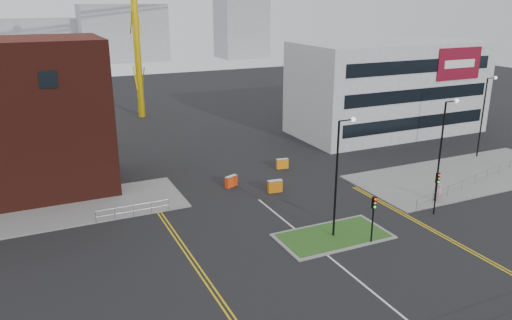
% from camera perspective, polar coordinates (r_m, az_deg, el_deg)
% --- Properties ---
extents(ground, '(200.00, 200.00, 0.00)m').
position_cam_1_polar(ground, '(32.16, 13.84, -14.96)').
color(ground, black).
rests_on(ground, ground).
extents(pavement_left, '(28.00, 8.00, 0.12)m').
position_cam_1_polar(pavement_left, '(45.95, -25.92, -5.90)').
color(pavement_left, slate).
rests_on(pavement_left, ground).
extents(pavement_right, '(24.00, 10.00, 0.12)m').
position_cam_1_polar(pavement_right, '(55.42, 22.81, -1.57)').
color(pavement_right, slate).
rests_on(pavement_right, ground).
extents(island_kerb, '(8.60, 4.60, 0.08)m').
position_cam_1_polar(island_kerb, '(38.75, 8.82, -8.59)').
color(island_kerb, slate).
rests_on(island_kerb, ground).
extents(grass_island, '(8.00, 4.00, 0.12)m').
position_cam_1_polar(grass_island, '(38.74, 8.82, -8.56)').
color(grass_island, '#1D4A18').
rests_on(grass_island, ground).
extents(office_block, '(25.00, 12.20, 12.00)m').
position_cam_1_polar(office_block, '(69.32, 14.79, 8.01)').
color(office_block, '#ACAFB1').
rests_on(office_block, ground).
extents(streetlamp_island, '(1.46, 0.36, 9.18)m').
position_cam_1_polar(streetlamp_island, '(36.82, 9.49, -1.00)').
color(streetlamp_island, black).
rests_on(streetlamp_island, ground).
extents(streetlamp_right_near, '(1.46, 0.36, 9.18)m').
position_cam_1_polar(streetlamp_right_near, '(45.80, 20.60, 1.83)').
color(streetlamp_right_near, black).
rests_on(streetlamp_right_near, ground).
extents(streetlamp_right_far, '(1.46, 0.36, 9.18)m').
position_cam_1_polar(streetlamp_right_far, '(61.18, 24.66, 5.15)').
color(streetlamp_right_far, black).
rests_on(streetlamp_right_far, ground).
extents(traffic_light_island, '(0.28, 0.33, 3.65)m').
position_cam_1_polar(traffic_light_island, '(37.33, 13.29, -5.66)').
color(traffic_light_island, black).
rests_on(traffic_light_island, ground).
extents(traffic_light_right, '(0.28, 0.33, 3.65)m').
position_cam_1_polar(traffic_light_right, '(43.77, 19.99, -2.74)').
color(traffic_light_right, black).
rests_on(traffic_light_right, ground).
extents(railing_left, '(6.05, 0.05, 1.10)m').
position_cam_1_polar(railing_left, '(42.48, -13.86, -5.43)').
color(railing_left, gray).
rests_on(railing_left, ground).
extents(railing_right, '(19.05, 5.05, 1.10)m').
position_cam_1_polar(railing_right, '(52.57, 23.76, -1.87)').
color(railing_right, gray).
rests_on(railing_right, ground).
extents(centre_line, '(0.15, 30.00, 0.01)m').
position_cam_1_polar(centre_line, '(33.48, 11.68, -13.37)').
color(centre_line, silver).
rests_on(centre_line, ground).
extents(yellow_left_a, '(0.12, 24.00, 0.01)m').
position_cam_1_polar(yellow_left_a, '(36.15, -8.00, -10.66)').
color(yellow_left_a, gold).
rests_on(yellow_left_a, ground).
extents(yellow_left_b, '(0.12, 24.00, 0.01)m').
position_cam_1_polar(yellow_left_b, '(36.23, -7.54, -10.57)').
color(yellow_left_b, gold).
rests_on(yellow_left_b, ground).
extents(yellow_right_a, '(0.12, 20.00, 0.01)m').
position_cam_1_polar(yellow_right_a, '(41.78, 19.04, -7.43)').
color(yellow_right_a, gold).
rests_on(yellow_right_a, ground).
extents(yellow_right_b, '(0.12, 20.00, 0.01)m').
position_cam_1_polar(yellow_right_b, '(41.98, 19.34, -7.34)').
color(yellow_right_b, gold).
rests_on(yellow_right_b, ground).
extents(skyline_b, '(24.00, 12.00, 16.00)m').
position_cam_1_polar(skyline_b, '(153.41, -14.92, 13.84)').
color(skyline_b, gray).
rests_on(skyline_b, ground).
extents(skyline_c, '(14.00, 12.00, 28.00)m').
position_cam_1_polar(skyline_c, '(158.59, -1.70, 16.69)').
color(skyline_c, gray).
rests_on(skyline_c, ground).
extents(skyline_d, '(30.00, 12.00, 12.00)m').
position_cam_1_polar(skyline_d, '(161.28, -21.97, 12.63)').
color(skyline_d, gray).
rests_on(skyline_d, ground).
extents(pedestrian, '(0.73, 0.60, 1.71)m').
position_cam_1_polar(pedestrian, '(46.97, 20.25, -3.62)').
color(pedestrian, pink).
rests_on(pedestrian, ground).
extents(barrier_left, '(1.35, 0.93, 1.09)m').
position_cam_1_polar(barrier_left, '(47.93, -2.86, -2.40)').
color(barrier_left, '#F8420D').
rests_on(barrier_left, ground).
extents(barrier_mid, '(1.42, 0.59, 1.16)m').
position_cam_1_polar(barrier_mid, '(46.56, 2.18, -2.95)').
color(barrier_mid, '#D16A0B').
rests_on(barrier_mid, ground).
extents(barrier_right, '(1.32, 0.61, 1.07)m').
position_cam_1_polar(barrier_right, '(53.09, 3.02, -0.37)').
color(barrier_right, orange).
rests_on(barrier_right, ground).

